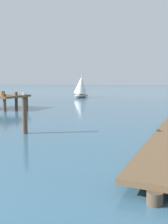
{
  "coord_description": "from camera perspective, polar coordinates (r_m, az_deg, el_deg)",
  "views": [
    {
      "loc": [
        6.37,
        -2.65,
        2.67
      ],
      "look_at": [
        2.59,
        7.24,
        1.4
      ],
      "focal_mm": 40.84,
      "sensor_mm": 36.0,
      "label": 1
    }
  ],
  "objects": [
    {
      "name": "perched_seagull",
      "position": [
        13.32,
        -13.26,
        3.9
      ],
      "size": [
        0.2,
        0.38,
        0.27
      ],
      "color": "gold",
      "rests_on": "mooring_piling"
    },
    {
      "name": "distant_sailboat",
      "position": [
        42.7,
        -0.67,
        5.65
      ],
      "size": [
        2.7,
        4.42,
        3.93
      ],
      "color": "silver",
      "rests_on": "ground"
    },
    {
      "name": "mooring_piling",
      "position": [
        13.4,
        -13.14,
        -0.59
      ],
      "size": [
        0.3,
        0.3,
        1.88
      ],
      "color": "#4C3D2D",
      "rests_on": "ground"
    }
  ]
}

